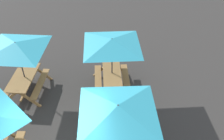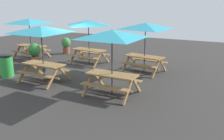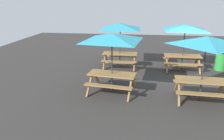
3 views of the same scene
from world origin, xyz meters
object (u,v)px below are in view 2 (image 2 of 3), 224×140
(picnic_table_5, at_px, (41,34))
(trash_bin_green, at_px, (6,66))
(potted_plant_1, at_px, (35,52))
(picnic_table_0, at_px, (29,24))
(picnic_table_1, at_px, (112,39))
(potted_plant_0, at_px, (66,45))
(picnic_table_4, at_px, (88,26))
(picnic_table_2, at_px, (145,30))

(picnic_table_5, distance_m, trash_bin_green, 2.47)
(trash_bin_green, relative_size, potted_plant_1, 0.89)
(picnic_table_0, distance_m, picnic_table_1, 7.63)
(trash_bin_green, xyz_separation_m, potted_plant_0, (0.82, -5.35, 0.08))
(potted_plant_0, height_order, potted_plant_1, potted_plant_1)
(picnic_table_4, bearing_deg, picnic_table_1, 135.14)
(picnic_table_2, height_order, picnic_table_4, same)
(picnic_table_2, relative_size, trash_bin_green, 2.86)
(picnic_table_1, bearing_deg, picnic_table_2, -89.38)
(picnic_table_1, xyz_separation_m, picnic_table_4, (3.24, -3.62, 0.00))
(picnic_table_1, distance_m, picnic_table_5, 3.19)
(picnic_table_2, height_order, trash_bin_green, picnic_table_2)
(trash_bin_green, bearing_deg, picnic_table_0, -61.55)
(picnic_table_2, bearing_deg, picnic_table_5, 53.90)
(picnic_table_0, relative_size, picnic_table_2, 1.01)
(picnic_table_0, height_order, potted_plant_0, picnic_table_0)
(picnic_table_0, height_order, picnic_table_5, same)
(picnic_table_0, height_order, picnic_table_2, same)
(picnic_table_5, relative_size, potted_plant_0, 2.76)
(picnic_table_0, relative_size, picnic_table_4, 1.21)
(picnic_table_0, relative_size, trash_bin_green, 2.88)
(picnic_table_0, bearing_deg, potted_plant_0, -117.11)
(picnic_table_4, height_order, trash_bin_green, picnic_table_4)
(trash_bin_green, xyz_separation_m, potted_plant_1, (0.62, -2.37, 0.14))
(picnic_table_0, bearing_deg, trash_bin_green, 116.62)
(picnic_table_5, bearing_deg, picnic_table_1, -179.71)
(picnic_table_5, distance_m, potted_plant_1, 3.63)
(picnic_table_1, relative_size, potted_plant_1, 2.56)
(picnic_table_4, distance_m, potted_plant_0, 3.46)
(picnic_table_0, distance_m, trash_bin_green, 4.04)
(picnic_table_0, distance_m, potted_plant_0, 2.67)
(picnic_table_5, height_order, trash_bin_green, picnic_table_5)
(picnic_table_2, relative_size, potted_plant_0, 2.73)
(picnic_table_4, relative_size, potted_plant_0, 2.28)
(picnic_table_5, bearing_deg, picnic_table_4, -87.93)
(picnic_table_0, relative_size, potted_plant_1, 2.56)
(picnic_table_1, relative_size, picnic_table_4, 1.21)
(picnic_table_4, bearing_deg, picnic_table_0, 10.40)
(picnic_table_1, xyz_separation_m, trash_bin_green, (5.15, 0.14, -1.49))
(picnic_table_1, xyz_separation_m, potted_plant_0, (5.97, -5.21, -1.41))
(trash_bin_green, height_order, potted_plant_1, potted_plant_1)
(picnic_table_0, bearing_deg, picnic_table_4, -174.73)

